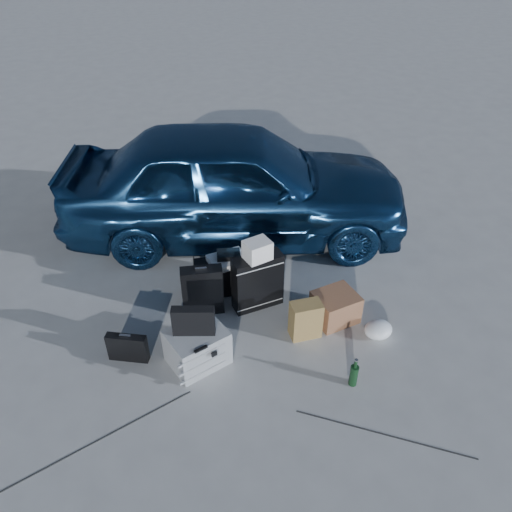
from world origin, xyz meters
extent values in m
plane|color=#AEAEA9|center=(0.00, 0.00, 0.00)|extent=(60.00, 60.00, 0.00)
imported|color=navy|center=(0.52, 2.38, 0.78)|extent=(4.91, 3.01, 1.56)
cube|color=#949698|center=(-0.50, 0.14, 0.20)|extent=(0.67, 0.61, 0.41)
cube|color=black|center=(-0.51, 0.14, 0.56)|extent=(0.43, 0.22, 0.31)
cube|color=black|center=(-1.18, 0.38, 0.16)|extent=(0.41, 0.26, 0.32)
cube|color=black|center=(-0.28, 0.88, 0.30)|extent=(0.48, 0.23, 0.60)
cube|color=black|center=(0.34, 0.80, 0.34)|extent=(0.59, 0.28, 0.69)
cube|color=white|center=(0.33, 0.78, 0.80)|extent=(0.32, 0.28, 0.22)
cube|color=black|center=(0.09, 1.19, 0.19)|extent=(0.80, 0.41, 0.38)
cube|color=white|center=(0.10, 1.19, 0.42)|extent=(0.48, 0.39, 0.08)
cube|color=black|center=(0.11, 1.21, 0.49)|extent=(0.31, 0.25, 0.06)
cube|color=olive|center=(0.69, 0.17, 0.22)|extent=(0.33, 0.21, 0.44)
cube|color=#956241|center=(1.10, 0.31, 0.17)|extent=(0.52, 0.47, 0.34)
ellipsoid|color=white|center=(1.44, -0.07, 0.09)|extent=(0.36, 0.33, 0.18)
cylinder|color=#113217|center=(0.89, -0.60, 0.16)|extent=(0.10, 0.10, 0.33)
camera|label=1|loc=(-0.97, -3.41, 3.90)|focal=35.00mm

